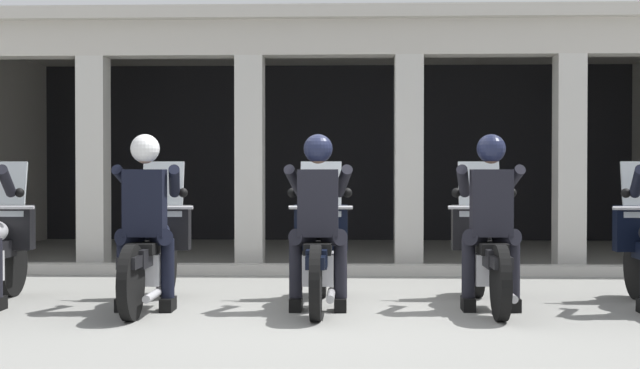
% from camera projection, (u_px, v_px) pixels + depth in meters
% --- Properties ---
extents(ground_plane, '(80.00, 80.00, 0.00)m').
position_uv_depth(ground_plane, '(327.00, 272.00, 10.95)').
color(ground_plane, gray).
extents(station_building, '(11.11, 5.38, 3.29)m').
position_uv_depth(station_building, '(333.00, 115.00, 13.83)').
color(station_building, black).
rests_on(station_building, ground).
extents(kerb_strip, '(10.61, 0.24, 0.12)m').
position_uv_depth(kerb_strip, '(328.00, 269.00, 10.65)').
color(kerb_strip, '#B7B5AD').
rests_on(kerb_strip, ground).
extents(motorcycle_left, '(0.62, 2.04, 1.35)m').
position_uv_depth(motorcycle_left, '(153.00, 252.00, 8.20)').
color(motorcycle_left, black).
rests_on(motorcycle_left, ground).
extents(police_officer_left, '(0.63, 0.61, 1.58)m').
position_uv_depth(police_officer_left, '(146.00, 206.00, 7.91)').
color(police_officer_left, black).
rests_on(police_officer_left, ground).
extents(motorcycle_center, '(0.62, 2.04, 1.35)m').
position_uv_depth(motorcycle_center, '(319.00, 252.00, 8.19)').
color(motorcycle_center, black).
rests_on(motorcycle_center, ground).
extents(police_officer_center, '(0.63, 0.61, 1.58)m').
position_uv_depth(police_officer_center, '(318.00, 206.00, 7.90)').
color(police_officer_center, black).
rests_on(police_officer_center, ground).
extents(motorcycle_right, '(0.62, 2.04, 1.35)m').
position_uv_depth(motorcycle_right, '(486.00, 252.00, 8.20)').
color(motorcycle_right, black).
rests_on(motorcycle_right, ground).
extents(police_officer_right, '(0.63, 0.61, 1.58)m').
position_uv_depth(police_officer_right, '(491.00, 206.00, 7.91)').
color(police_officer_right, black).
rests_on(police_officer_right, ground).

